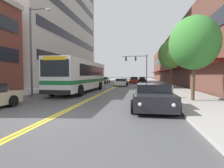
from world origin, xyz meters
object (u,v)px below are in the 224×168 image
(car_navy_moving_third, at_px, (134,79))
(fire_hydrant, at_px, (171,91))
(car_dark_grey_parked_left_mid, at_px, (99,81))
(traffic_signal_mast, at_px, (138,63))
(street_tree_right_near, at_px, (194,43))
(street_tree_right_mid, at_px, (171,55))
(street_lamp_left_near, at_px, (34,44))
(car_charcoal_parked_right_foreground, at_px, (153,97))
(car_red_moving_second, at_px, (134,80))
(car_black_parked_right_mid, at_px, (142,79))
(car_champagne_parked_left_far, at_px, (105,80))
(car_white_moving_lead, at_px, (121,82))
(city_bus, at_px, (82,75))

(car_navy_moving_third, distance_m, fire_hydrant, 34.53)
(car_dark_grey_parked_left_mid, bearing_deg, traffic_signal_mast, 42.57)
(car_dark_grey_parked_left_mid, distance_m, street_tree_right_near, 24.29)
(street_tree_right_mid, bearing_deg, traffic_signal_mast, 104.79)
(car_dark_grey_parked_left_mid, xyz_separation_m, street_lamp_left_near, (-0.75, -19.88, 3.78))
(car_charcoal_parked_right_foreground, bearing_deg, street_lamp_left_near, 156.62)
(car_red_moving_second, height_order, street_tree_right_mid, street_tree_right_mid)
(street_lamp_left_near, bearing_deg, car_red_moving_second, 74.16)
(car_black_parked_right_mid, relative_size, car_navy_moving_third, 0.93)
(car_black_parked_right_mid, bearing_deg, car_champagne_parked_left_far, -129.96)
(car_black_parked_right_mid, xyz_separation_m, car_white_moving_lead, (-3.78, -20.98, -0.03))
(car_black_parked_right_mid, distance_m, car_white_moving_lead, 21.31)
(car_dark_grey_parked_left_mid, relative_size, car_navy_moving_third, 0.98)
(car_champagne_parked_left_far, height_order, car_red_moving_second, car_red_moving_second)
(street_tree_right_near, bearing_deg, street_tree_right_mid, 87.10)
(car_white_moving_lead, xyz_separation_m, street_tree_right_mid, (7.09, -5.49, 3.88))
(car_black_parked_right_mid, distance_m, car_navy_moving_third, 3.42)
(car_white_moving_lead, bearing_deg, car_champagne_parked_left_far, 115.37)
(car_dark_grey_parked_left_mid, distance_m, car_charcoal_parked_right_foreground, 25.44)
(car_champagne_parked_left_far, bearing_deg, fire_hydrant, -68.67)
(car_red_moving_second, bearing_deg, traffic_signal_mast, 33.20)
(city_bus, xyz_separation_m, traffic_signal_mast, (5.85, 22.05, 2.75))
(car_charcoal_parked_right_foreground, distance_m, fire_hydrant, 4.18)
(fire_hydrant, bearing_deg, city_bus, 149.57)
(car_charcoal_parked_right_foreground, bearing_deg, car_navy_moving_third, 93.25)
(car_dark_grey_parked_left_mid, distance_m, traffic_signal_mast, 11.05)
(car_red_moving_second, distance_m, street_tree_right_mid, 17.24)
(car_white_moving_lead, bearing_deg, car_dark_grey_parked_left_mid, 139.90)
(car_charcoal_parked_right_foreground, relative_size, street_lamp_left_near, 0.57)
(car_navy_moving_third, bearing_deg, street_tree_right_mid, -77.01)
(car_black_parked_right_mid, distance_m, car_red_moving_second, 10.67)
(street_tree_right_near, bearing_deg, car_navy_moving_third, 97.88)
(car_white_moving_lead, height_order, street_tree_right_near, street_tree_right_near)
(car_charcoal_parked_right_foreground, bearing_deg, city_bus, 127.88)
(car_champagne_parked_left_far, height_order, traffic_signal_mast, traffic_signal_mast)
(street_lamp_left_near, distance_m, street_tree_right_near, 12.20)
(car_charcoal_parked_right_foreground, bearing_deg, car_white_moving_lead, 100.73)
(car_white_moving_lead, distance_m, car_navy_moving_third, 18.42)
(car_black_parked_right_mid, bearing_deg, street_tree_right_near, -85.91)
(street_lamp_left_near, bearing_deg, traffic_signal_mast, 72.76)
(car_white_moving_lead, relative_size, street_tree_right_near, 0.84)
(car_red_moving_second, xyz_separation_m, street_lamp_left_near, (-7.46, -26.27, 3.72))
(car_dark_grey_parked_left_mid, relative_size, traffic_signal_mast, 0.72)
(car_navy_moving_third, xyz_separation_m, fire_hydrant, (3.77, -34.33, -0.03))
(fire_hydrant, bearing_deg, street_tree_right_mid, 80.63)
(city_bus, distance_m, fire_hydrant, 9.92)
(city_bus, xyz_separation_m, car_navy_moving_third, (4.72, 29.34, -1.19))
(car_black_parked_right_mid, height_order, car_red_moving_second, car_red_moving_second)
(car_champagne_parked_left_far, xyz_separation_m, car_navy_moving_third, (6.58, 7.83, 0.02))
(car_red_moving_second, relative_size, street_lamp_left_near, 0.63)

